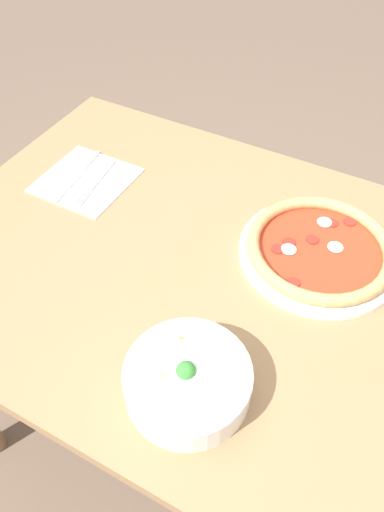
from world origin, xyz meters
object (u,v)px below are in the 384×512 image
(fork, at_px, (97,182))
(knife, at_px, (79,174))
(pizza, at_px, (320,249))
(bowl, at_px, (188,380))

(fork, bearing_deg, knife, -103.40)
(pizza, xyz_separation_m, fork, (0.53, 0.03, -0.01))
(pizza, height_order, fork, pizza)
(fork, bearing_deg, bowl, 44.37)
(knife, bearing_deg, pizza, 85.73)
(bowl, height_order, fork, bowl)
(pizza, bearing_deg, fork, 2.98)
(pizza, relative_size, bowl, 1.58)
(knife, bearing_deg, bowl, 47.15)
(pizza, distance_m, fork, 0.53)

